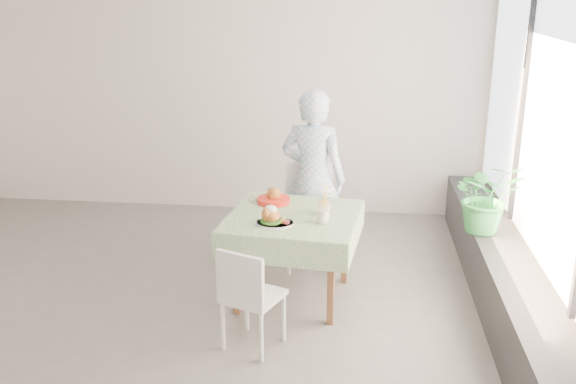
# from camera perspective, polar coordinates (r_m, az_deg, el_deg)

# --- Properties ---
(floor) EXTENTS (6.00, 6.00, 0.00)m
(floor) POSITION_cam_1_polar(r_m,az_deg,el_deg) (5.52, -11.25, -9.74)
(floor) COLOR #5A5856
(floor) RESTS_ON ground
(wall_back) EXTENTS (6.00, 0.02, 2.80)m
(wall_back) POSITION_cam_1_polar(r_m,az_deg,el_deg) (7.41, -6.09, 9.01)
(wall_back) COLOR silver
(wall_back) RESTS_ON ground
(wall_right) EXTENTS (0.02, 5.00, 2.80)m
(wall_right) POSITION_cam_1_polar(r_m,az_deg,el_deg) (4.98, 22.72, 3.37)
(wall_right) COLOR silver
(wall_right) RESTS_ON ground
(window_pane) EXTENTS (0.01, 4.80, 2.18)m
(window_pane) POSITION_cam_1_polar(r_m,az_deg,el_deg) (4.92, 22.73, 6.21)
(window_pane) COLOR #D1E0F9
(window_pane) RESTS_ON ground
(window_ledge) EXTENTS (0.40, 4.80, 0.50)m
(window_ledge) POSITION_cam_1_polar(r_m,az_deg,el_deg) (5.31, 19.14, -8.61)
(window_ledge) COLOR black
(window_ledge) RESTS_ON ground
(cafe_table) EXTENTS (1.15, 1.15, 0.74)m
(cafe_table) POSITION_cam_1_polar(r_m,az_deg,el_deg) (5.34, 0.47, -4.91)
(cafe_table) COLOR brown
(cafe_table) RESTS_ON ground
(chair_far) EXTENTS (0.50, 0.50, 0.95)m
(chair_far) POSITION_cam_1_polar(r_m,az_deg,el_deg) (6.03, 1.91, -3.88)
(chair_far) COLOR white
(chair_far) RESTS_ON ground
(chair_near) EXTENTS (0.49, 0.49, 0.79)m
(chair_near) POSITION_cam_1_polar(r_m,az_deg,el_deg) (4.74, -3.17, -10.98)
(chair_near) COLOR white
(chair_near) RESTS_ON ground
(diner) EXTENTS (0.68, 0.52, 1.67)m
(diner) POSITION_cam_1_polar(r_m,az_deg,el_deg) (5.90, 2.24, 1.19)
(diner) COLOR #89B8DB
(diner) RESTS_ON ground
(main_dish) EXTENTS (0.30, 0.30, 0.16)m
(main_dish) POSITION_cam_1_polar(r_m,az_deg,el_deg) (5.02, -1.37, -2.33)
(main_dish) COLOR white
(main_dish) RESTS_ON cafe_table
(juice_cup_orange) EXTENTS (0.10, 0.10, 0.28)m
(juice_cup_orange) POSITION_cam_1_polar(r_m,az_deg,el_deg) (5.25, 3.22, -1.28)
(juice_cup_orange) COLOR white
(juice_cup_orange) RESTS_ON cafe_table
(juice_cup_lemonade) EXTENTS (0.10, 0.10, 0.29)m
(juice_cup_lemonade) POSITION_cam_1_polar(r_m,az_deg,el_deg) (5.06, 3.12, -2.02)
(juice_cup_lemonade) COLOR white
(juice_cup_lemonade) RESTS_ON cafe_table
(second_dish) EXTENTS (0.28, 0.28, 0.13)m
(second_dish) POSITION_cam_1_polar(r_m,az_deg,el_deg) (5.52, -1.29, -0.57)
(second_dish) COLOR red
(second_dish) RESTS_ON cafe_table
(potted_plant) EXTENTS (0.63, 0.56, 0.63)m
(potted_plant) POSITION_cam_1_polar(r_m,az_deg,el_deg) (5.72, 17.23, -0.39)
(potted_plant) COLOR #257132
(potted_plant) RESTS_ON window_ledge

